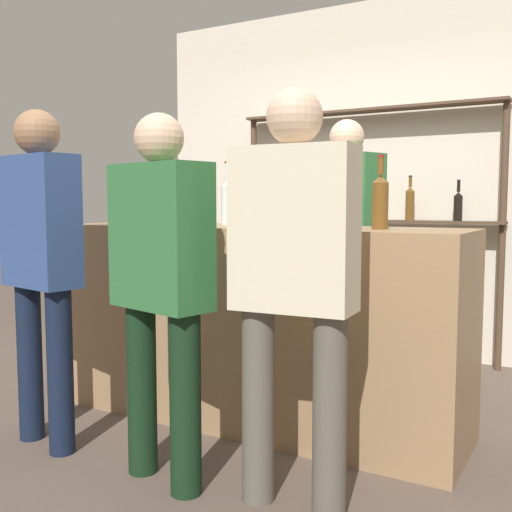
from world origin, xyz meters
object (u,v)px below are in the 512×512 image
at_px(counter_bottle_0, 170,199).
at_px(server_behind_counter, 346,231).
at_px(ice_bucket, 147,206).
at_px(customer_left, 41,252).
at_px(customer_center, 161,273).
at_px(counter_bottle_1, 227,201).
at_px(customer_right, 294,270).
at_px(counter_bottle_2, 380,200).

distance_m(counter_bottle_0, server_behind_counter, 1.26).
height_order(ice_bucket, customer_left, customer_left).
bearing_deg(customer_center, ice_bucket, 55.98).
bearing_deg(ice_bucket, counter_bottle_1, -4.98).
bearing_deg(customer_right, ice_bucket, 54.19).
bearing_deg(customer_right, customer_center, 93.58).
height_order(counter_bottle_0, counter_bottle_1, counter_bottle_0).
relative_size(counter_bottle_0, customer_left, 0.23).
height_order(counter_bottle_0, customer_right, customer_right).
distance_m(ice_bucket, server_behind_counter, 1.31).
relative_size(counter_bottle_1, server_behind_counter, 0.21).
height_order(counter_bottle_2, customer_center, customer_center).
height_order(ice_bucket, customer_center, customer_center).
height_order(server_behind_counter, customer_center, server_behind_counter).
bearing_deg(server_behind_counter, customer_center, 15.87).
distance_m(counter_bottle_0, customer_center, 0.93).
bearing_deg(customer_left, counter_bottle_2, -50.43).
bearing_deg(customer_left, counter_bottle_1, -17.96).
height_order(counter_bottle_1, server_behind_counter, server_behind_counter).
xyz_separation_m(counter_bottle_2, ice_bucket, (-1.58, 0.17, -0.03)).
xyz_separation_m(ice_bucket, customer_center, (0.91, -0.99, -0.27)).
distance_m(ice_bucket, customer_center, 1.37).
bearing_deg(customer_center, counter_bottle_0, 48.90).
bearing_deg(counter_bottle_0, counter_bottle_1, 42.48).
xyz_separation_m(counter_bottle_1, customer_center, (0.27, -0.93, -0.30)).
bearing_deg(customer_right, customer_left, 88.09).
xyz_separation_m(server_behind_counter, customer_left, (-0.88, -1.76, -0.05)).
xyz_separation_m(counter_bottle_1, counter_bottle_2, (0.94, -0.11, 0.00)).
xyz_separation_m(counter_bottle_1, server_behind_counter, (0.39, 0.85, -0.20)).
relative_size(ice_bucket, customer_center, 0.14).
relative_size(counter_bottle_1, counter_bottle_2, 1.02).
bearing_deg(counter_bottle_2, customer_left, -150.90).
distance_m(customer_center, customer_right, 0.59).
height_order(counter_bottle_1, customer_left, customer_left).
distance_m(counter_bottle_2, customer_right, 0.79).
relative_size(counter_bottle_1, ice_bucket, 1.69).
xyz_separation_m(counter_bottle_1, customer_left, (-0.49, -0.91, -0.25)).
xyz_separation_m(counter_bottle_0, ice_bucket, (-0.40, 0.28, -0.04)).
bearing_deg(counter_bottle_1, server_behind_counter, 65.26).
xyz_separation_m(customer_left, customer_right, (1.34, 0.06, -0.02)).
distance_m(counter_bottle_1, customer_center, 1.02).
height_order(server_behind_counter, customer_left, server_behind_counter).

